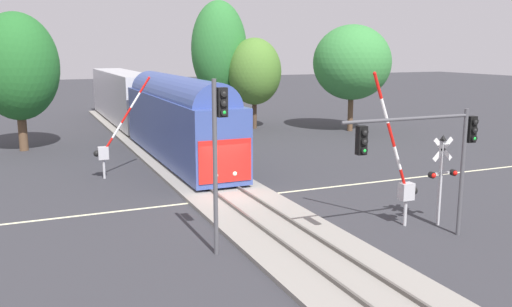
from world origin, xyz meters
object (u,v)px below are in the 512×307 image
Objects in this scene: crossing_gate_near at (403,178)px; traffic_signal_near_right at (430,143)px; traffic_signal_median at (218,139)px; crossing_signal_mast at (442,171)px; oak_behind_train at (17,67)px; maple_right_background at (352,63)px; crossing_gate_far at (108,145)px; oak_far_right at (254,72)px; commuter_train at (147,104)px; elm_centre_background at (219,50)px.

traffic_signal_near_right is at bearing -99.95° from crossing_gate_near.
crossing_gate_near is at bearing -0.32° from traffic_signal_median.
crossing_signal_mast is 0.39× the size of oak_behind_train.
maple_right_background is at bearing 48.72° from traffic_signal_median.
maple_right_background reaches higher than crossing_gate_far.
traffic_signal_median is 30.72m from oak_far_right.
maple_right_background reaches higher than crossing_signal_mast.
crossing_signal_mast is at bearing -76.27° from commuter_train.
oak_behind_train is 0.85× the size of elm_centre_background.
crossing_signal_mast is 0.41× the size of maple_right_background.
crossing_gate_far is 0.95× the size of traffic_signal_near_right.
crossing_gate_far is at bearing -135.97° from oak_far_right.
commuter_train is 3.45× the size of elm_centre_background.
crossing_gate_near is 0.55× the size of elm_centre_background.
crossing_signal_mast is at bearing -3.39° from traffic_signal_median.
elm_centre_background is (3.10, 31.89, 3.27)m from traffic_signal_near_right.
crossing_gate_far is at bearing -126.63° from elm_centre_background.
traffic_signal_median is (-7.85, 0.04, 2.10)m from crossing_gate_near.
maple_right_background is at bearing 61.75° from crossing_gate_near.
elm_centre_background reaches higher than commuter_train.
traffic_signal_near_right is at bearing -80.48° from commuter_train.
crossing_gate_near is at bearing -59.94° from oak_behind_train.
commuter_train is 17.81m from maple_right_background.
elm_centre_background reaches higher than maple_right_background.
maple_right_background is (20.29, 23.11, 1.82)m from traffic_signal_median.
oak_far_right is at bearing 11.96° from commuter_train.
elm_centre_background is at bearing 87.56° from crossing_signal_mast.
elm_centre_background is (10.64, 30.08, 2.91)m from traffic_signal_median.
maple_right_background is (12.75, 24.92, 2.18)m from traffic_signal_near_right.
crossing_signal_mast is at bearing -92.44° from elm_centre_background.
elm_centre_background is at bearing 84.45° from traffic_signal_near_right.
oak_far_right is (3.80, 28.31, 2.81)m from crossing_signal_mast.
traffic_signal_near_right is at bearing -100.71° from oak_far_right.
maple_right_background is at bearing 65.16° from crossing_signal_mast.
traffic_signal_median is (-2.94, -25.60, 1.33)m from commuter_train.
crossing_gate_near is at bearing -79.17° from commuter_train.
crossing_signal_mast is (6.39, -26.16, -0.49)m from commuter_train.
crossing_gate_far reaches higher than traffic_signal_near_right.
crossing_gate_near is 26.58m from maple_right_background.
commuter_train reaches higher than traffic_signal_near_right.
crossing_gate_far is 0.69× the size of oak_far_right.
crossing_signal_mast is (1.48, -0.51, 0.29)m from crossing_gate_near.
commuter_train is 10.67m from oak_far_right.
traffic_signal_median is 32.04m from elm_centre_background.
crossing_gate_near reaches higher than traffic_signal_median.
commuter_train is 9.86m from elm_centre_background.
commuter_train is at bearing 83.45° from traffic_signal_median.
crossing_signal_mast is at bearing 35.02° from traffic_signal_near_right.
crossing_gate_far is (-4.80, -12.33, -0.89)m from commuter_train.
maple_right_background is at bearing -32.99° from oak_far_right.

